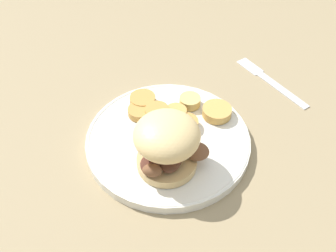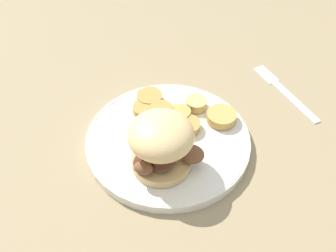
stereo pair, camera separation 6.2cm
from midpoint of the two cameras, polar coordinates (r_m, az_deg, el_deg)
name	(u,v)px [view 1 (the left image)]	position (r m, az deg, el deg)	size (l,w,h in m)	color
ground_plane	(168,144)	(0.65, -2.72, -2.77)	(4.00, 4.00, 0.00)	#937F5B
dinner_plate	(168,140)	(0.64, -2.75, -2.18)	(0.27, 0.27, 0.02)	white
sandwich	(169,143)	(0.56, -3.01, -2.63)	(0.10, 0.12, 0.09)	tan
potato_round_0	(157,112)	(0.67, -4.26, 1.90)	(0.04, 0.04, 0.02)	#BC8942
potato_round_1	(217,112)	(0.67, 4.50, 1.97)	(0.05, 0.05, 0.02)	tan
potato_round_2	(190,101)	(0.68, 0.64, 3.51)	(0.04, 0.04, 0.02)	#DBB766
potato_round_3	(176,113)	(0.66, -1.49, 1.78)	(0.04, 0.04, 0.01)	tan
potato_round_4	(185,124)	(0.65, -0.19, 0.21)	(0.04, 0.04, 0.01)	#BC8942
potato_round_5	(140,111)	(0.67, -6.68, 2.00)	(0.04, 0.04, 0.01)	#BC8942
potato_round_6	(143,100)	(0.69, -6.25, 3.65)	(0.05, 0.05, 0.01)	#BC8942
fork	(271,81)	(0.78, 12.49, 6.28)	(0.15, 0.12, 0.00)	silver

